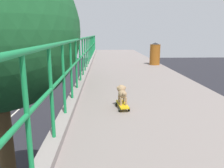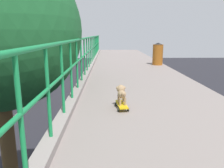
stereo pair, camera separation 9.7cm
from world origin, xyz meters
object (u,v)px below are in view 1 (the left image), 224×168
(small_dog, at_px, (122,92))
(litter_bin, at_px, (155,54))
(city_bus, at_px, (13,79))
(toy_skateboard, at_px, (122,105))

(small_dog, distance_m, litter_bin, 6.11)
(city_bus, bearing_deg, toy_skateboard, -62.85)
(toy_skateboard, bearing_deg, small_dog, 96.53)
(toy_skateboard, distance_m, small_dog, 0.23)
(small_dog, relative_size, litter_bin, 0.39)
(city_bus, relative_size, toy_skateboard, 22.30)
(city_bus, xyz_separation_m, small_dog, (9.80, -19.07, 3.54))
(city_bus, relative_size, small_dog, 29.72)
(toy_skateboard, xyz_separation_m, small_dog, (-0.00, 0.04, 0.23))
(city_bus, xyz_separation_m, toy_skateboard, (9.80, -19.11, 3.32))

